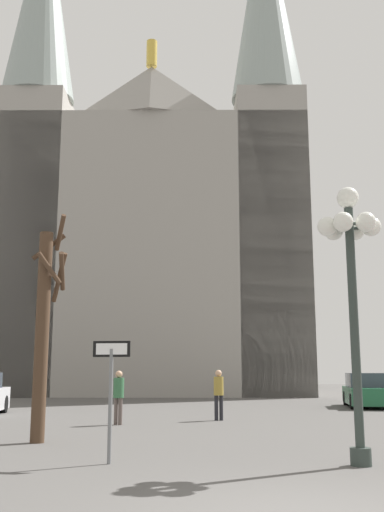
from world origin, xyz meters
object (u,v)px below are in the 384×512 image
at_px(one_way_arrow_sign, 111,382).
at_px(parked_car_far_green, 369,391).
at_px(street_lamp, 351,264).
at_px(bare_tree, 44,326).
at_px(pedestrian_standing, 219,390).
at_px(pedestrian_walking, 119,392).
at_px(cathedral, 154,223).

distance_m(one_way_arrow_sign, parked_car_far_green, 18.21).
height_order(street_lamp, bare_tree, bare_tree).
bearing_deg(pedestrian_standing, pedestrian_walking, -153.81).
bearing_deg(pedestrian_standing, one_way_arrow_sign, -104.82).
xyz_separation_m(one_way_arrow_sign, pedestrian_standing, (2.37, 8.97, -0.44)).
height_order(bare_tree, pedestrian_standing, bare_tree).
relative_size(one_way_arrow_sign, bare_tree, 0.40).
xyz_separation_m(parked_car_far_green, pedestrian_standing, (-6.86, -6.70, 0.28)).
height_order(one_way_arrow_sign, bare_tree, bare_tree).
height_order(one_way_arrow_sign, pedestrian_walking, one_way_arrow_sign).
distance_m(cathedral, pedestrian_standing, 22.98).
bearing_deg(street_lamp, pedestrian_walking, 123.07).
relative_size(cathedral, one_way_arrow_sign, 16.81).
height_order(cathedral, pedestrian_standing, cathedral).
bearing_deg(cathedral, bare_tree, -92.17).
distance_m(cathedral, pedestrian_walking, 24.09).
xyz_separation_m(bare_tree, pedestrian_walking, (1.28, 4.40, -1.67)).
height_order(street_lamp, pedestrian_walking, street_lamp).
bearing_deg(street_lamp, parked_car_far_green, 72.85).
relative_size(bare_tree, parked_car_far_green, 1.18).
bearing_deg(cathedral, one_way_arrow_sign, -88.06).
bearing_deg(pedestrian_walking, pedestrian_standing, 26.19).
relative_size(street_lamp, parked_car_far_green, 1.10).
xyz_separation_m(bare_tree, pedestrian_standing, (4.35, 5.91, -1.65)).
xyz_separation_m(one_way_arrow_sign, street_lamp, (4.32, -0.25, 2.10)).
bearing_deg(bare_tree, one_way_arrow_sign, -57.23).
xyz_separation_m(cathedral, one_way_arrow_sign, (0.99, -29.13, -10.08)).
relative_size(bare_tree, pedestrian_walking, 3.33).
bearing_deg(parked_car_far_green, pedestrian_standing, -135.68).
bearing_deg(cathedral, pedestrian_standing, -80.53).
height_order(bare_tree, pedestrian_walking, bare_tree).
bearing_deg(one_way_arrow_sign, parked_car_far_green, 59.49).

